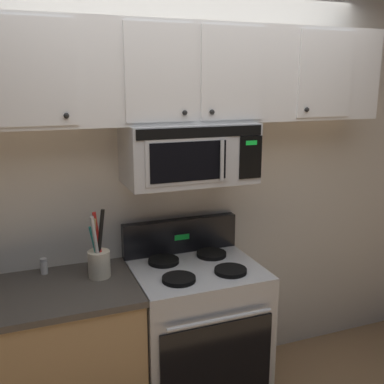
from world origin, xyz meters
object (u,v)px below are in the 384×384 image
(utensil_crock_cream, at_px, (99,259))
(salt_shaker, at_px, (44,266))
(over_range_microwave, at_px, (189,153))
(stove_range, at_px, (196,332))

(utensil_crock_cream, relative_size, salt_shaker, 4.32)
(utensil_crock_cream, distance_m, salt_shaker, 0.34)
(over_range_microwave, height_order, salt_shaker, over_range_microwave)
(over_range_microwave, relative_size, utensil_crock_cream, 1.91)
(stove_range, xyz_separation_m, salt_shaker, (-0.85, 0.23, 0.48))
(salt_shaker, bearing_deg, over_range_microwave, -7.60)
(stove_range, distance_m, salt_shaker, 1.01)
(stove_range, height_order, utensil_crock_cream, utensil_crock_cream)
(utensil_crock_cream, bearing_deg, stove_range, -7.39)
(stove_range, relative_size, salt_shaker, 12.14)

